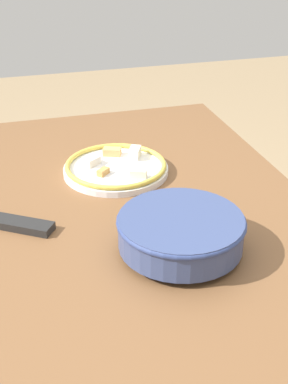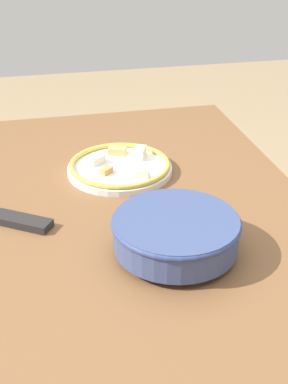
# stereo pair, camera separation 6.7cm
# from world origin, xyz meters

# --- Properties ---
(dining_table) EXTENTS (1.47, 1.08, 0.78)m
(dining_table) POSITION_xyz_m (0.00, 0.00, 0.70)
(dining_table) COLOR brown
(dining_table) RESTS_ON ground_plane
(noodle_bowl) EXTENTS (0.29, 0.29, 0.09)m
(noodle_bowl) POSITION_xyz_m (-0.18, -0.13, 0.83)
(noodle_bowl) COLOR #384775
(noodle_bowl) RESTS_ON dining_table
(food_plate) EXTENTS (0.30, 0.30, 0.05)m
(food_plate) POSITION_xyz_m (0.24, -0.08, 0.79)
(food_plate) COLOR white
(food_plate) RESTS_ON dining_table
(tv_remote) EXTENTS (0.14, 0.18, 0.02)m
(tv_remote) POSITION_xyz_m (0.02, 0.22, 0.79)
(tv_remote) COLOR black
(tv_remote) RESTS_ON dining_table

